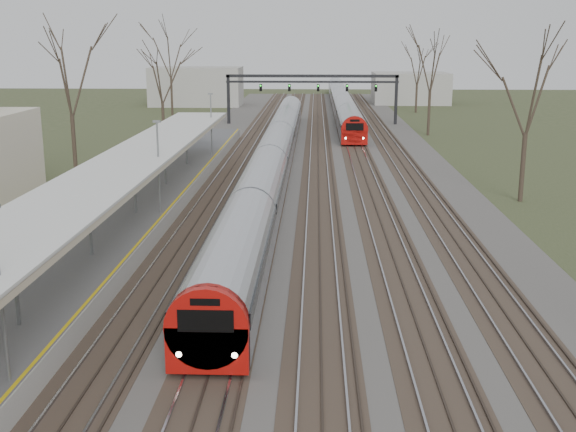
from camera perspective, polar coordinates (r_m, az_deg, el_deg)
name	(u,v)px	position (r m, az deg, el deg)	size (l,w,h in m)	color
track_bed	(310,166)	(59.91, 1.72, 4.01)	(24.00, 160.00, 0.22)	#474442
platform	(151,207)	(43.77, -10.79, 0.69)	(3.50, 69.00, 1.00)	#9E9B93
canopy	(129,163)	(38.81, -12.48, 4.10)	(4.10, 50.00, 3.11)	slate
signal_gantry	(312,84)	(89.18, 1.94, 10.36)	(21.00, 0.59, 6.08)	black
tree_west_far	(69,71)	(55.02, -16.93, 10.90)	(5.50, 5.50, 11.33)	#2D231C
tree_east_far	(529,88)	(48.00, 18.50, 9.57)	(5.00, 5.00, 10.30)	#2D231C
train_near	(275,151)	(58.25, -1.02, 5.14)	(2.62, 75.21, 3.05)	#A6A8B0
train_far	(342,101)	(107.40, 4.25, 9.08)	(2.62, 75.21, 3.05)	#A6A8B0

